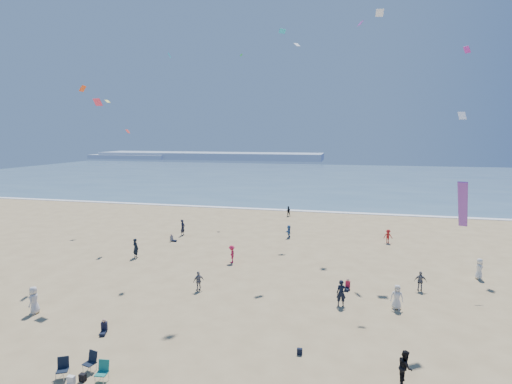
# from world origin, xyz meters

# --- Properties ---
(ocean) EXTENTS (220.00, 100.00, 0.06)m
(ocean) POSITION_xyz_m (0.00, 95.00, 0.03)
(ocean) COLOR #476B84
(ocean) RESTS_ON ground
(surf_line) EXTENTS (220.00, 1.20, 0.08)m
(surf_line) POSITION_xyz_m (0.00, 45.00, 0.04)
(surf_line) COLOR white
(surf_line) RESTS_ON ground
(headland_far) EXTENTS (110.00, 20.00, 3.20)m
(headland_far) POSITION_xyz_m (-60.00, 170.00, 1.60)
(headland_far) COLOR #7A8EA8
(headland_far) RESTS_ON ground
(headland_near) EXTENTS (40.00, 14.00, 2.00)m
(headland_near) POSITION_xyz_m (-100.00, 165.00, 1.00)
(headland_near) COLOR #7A8EA8
(headland_near) RESTS_ON ground
(standing_flyers) EXTENTS (31.23, 43.39, 1.89)m
(standing_flyers) POSITION_xyz_m (3.89, 15.50, 0.83)
(standing_flyers) COLOR black
(standing_flyers) RESTS_ON ground
(seated_group) EXTENTS (20.44, 32.84, 0.84)m
(seated_group) POSITION_xyz_m (-0.16, 6.02, 0.42)
(seated_group) COLOR silver
(seated_group) RESTS_ON ground
(chair_cluster) EXTENTS (2.74, 1.56, 1.00)m
(chair_cluster) POSITION_xyz_m (-4.58, -0.31, 0.50)
(chair_cluster) COLOR black
(chair_cluster) RESTS_ON ground
(white_tote) EXTENTS (0.35, 0.20, 0.40)m
(white_tote) POSITION_xyz_m (-4.88, -0.90, 0.20)
(white_tote) COLOR silver
(white_tote) RESTS_ON ground
(black_backpack) EXTENTS (0.30, 0.22, 0.38)m
(black_backpack) POSITION_xyz_m (-4.49, -0.59, 0.19)
(black_backpack) COLOR black
(black_backpack) RESTS_ON ground
(navy_bag) EXTENTS (0.28, 0.18, 0.34)m
(navy_bag) POSITION_xyz_m (5.32, 4.16, 0.17)
(navy_bag) COLOR black
(navy_bag) RESTS_ON ground
(kites_aloft) EXTENTS (43.75, 44.99, 29.83)m
(kites_aloft) POSITION_xyz_m (9.54, 13.77, 14.59)
(kites_aloft) COLOR white
(kites_aloft) RESTS_ON ground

